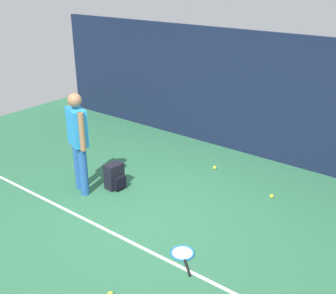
% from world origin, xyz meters
% --- Properties ---
extents(ground_plane, '(12.00, 12.00, 0.00)m').
position_xyz_m(ground_plane, '(0.00, 0.00, 0.00)').
color(ground_plane, '#2D6B47').
extents(back_fence, '(10.00, 0.10, 2.41)m').
position_xyz_m(back_fence, '(0.00, 3.00, 1.21)').
color(back_fence, '#141E38').
rests_on(back_fence, ground).
extents(court_line, '(9.00, 0.05, 0.00)m').
position_xyz_m(court_line, '(0.00, -0.68, 0.00)').
color(court_line, white).
rests_on(court_line, ground).
extents(tennis_player, '(0.50, 0.35, 1.70)m').
position_xyz_m(tennis_player, '(-1.41, -0.11, 0.97)').
color(tennis_player, '#2659A5').
rests_on(tennis_player, ground).
extents(tennis_racket, '(0.57, 0.54, 0.03)m').
position_xyz_m(tennis_racket, '(0.91, -0.47, 0.01)').
color(tennis_racket, black).
rests_on(tennis_racket, ground).
extents(backpack, '(0.31, 0.32, 0.44)m').
position_xyz_m(backpack, '(-1.06, 0.30, 0.21)').
color(backpack, black).
rests_on(backpack, ground).
extents(tennis_ball_by_fence, '(0.07, 0.07, 0.07)m').
position_xyz_m(tennis_ball_by_fence, '(0.68, -1.58, 0.03)').
color(tennis_ball_by_fence, '#CCE033').
rests_on(tennis_ball_by_fence, ground).
extents(tennis_ball_mid_court, '(0.07, 0.07, 0.07)m').
position_xyz_m(tennis_ball_mid_court, '(-0.08, 1.94, 0.03)').
color(tennis_ball_mid_court, '#CCE033').
rests_on(tennis_ball_mid_court, ground).
extents(tennis_ball_far_left, '(0.07, 0.07, 0.07)m').
position_xyz_m(tennis_ball_far_left, '(1.21, 1.60, 0.03)').
color(tennis_ball_far_left, '#CCE033').
rests_on(tennis_ball_far_left, ground).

